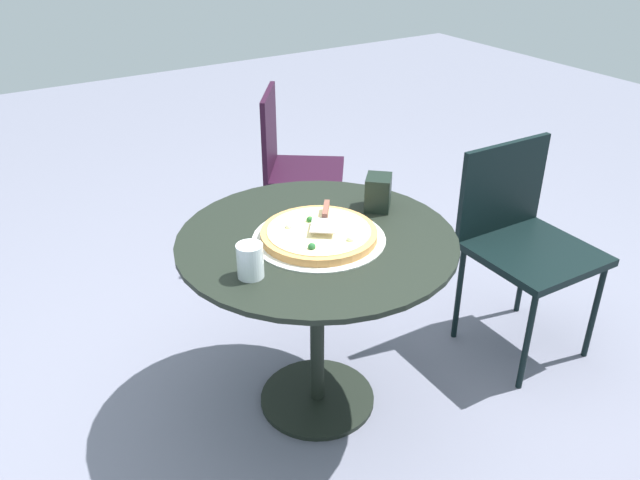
# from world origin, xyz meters

# --- Properties ---
(ground_plane) EXTENTS (10.00, 10.00, 0.00)m
(ground_plane) POSITION_xyz_m (0.00, 0.00, 0.00)
(ground_plane) COLOR slate
(patio_table) EXTENTS (0.92, 0.92, 0.70)m
(patio_table) POSITION_xyz_m (0.00, 0.00, 0.55)
(patio_table) COLOR black
(patio_table) RESTS_ON ground
(pizza_on_tray) EXTENTS (0.43, 0.43, 0.05)m
(pizza_on_tray) POSITION_xyz_m (0.00, -0.01, 0.71)
(pizza_on_tray) COLOR silver
(pizza_on_tray) RESTS_ON patio_table
(pizza_server) EXTENTS (0.17, 0.20, 0.02)m
(pizza_server) POSITION_xyz_m (0.04, 0.02, 0.75)
(pizza_server) COLOR silver
(pizza_server) RESTS_ON pizza_on_tray
(drinking_cup) EXTENTS (0.08, 0.08, 0.10)m
(drinking_cup) POSITION_xyz_m (-0.29, -0.10, 0.75)
(drinking_cup) COLOR silver
(drinking_cup) RESTS_ON patio_table
(napkin_dispenser) EXTENTS (0.13, 0.13, 0.12)m
(napkin_dispenser) POSITION_xyz_m (0.30, 0.07, 0.76)
(napkin_dispenser) COLOR black
(napkin_dispenser) RESTS_ON patio_table
(patio_chair_near) EXTENTS (0.53, 0.53, 0.84)m
(patio_chair_near) POSITION_xyz_m (0.52, 1.07, 0.49)
(patio_chair_near) COLOR black
(patio_chair_near) RESTS_ON ground
(patio_chair_far) EXTENTS (0.44, 0.44, 0.83)m
(patio_chair_far) POSITION_xyz_m (0.89, -0.10, 0.50)
(patio_chair_far) COLOR black
(patio_chair_far) RESTS_ON ground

